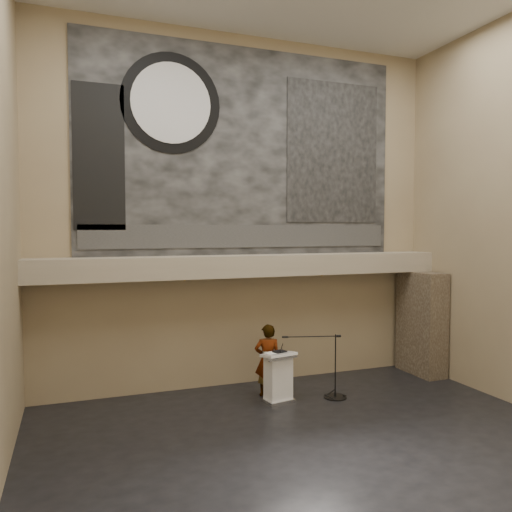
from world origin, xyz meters
name	(u,v)px	position (x,y,z in m)	size (l,w,h in m)	color
floor	(320,448)	(0.00, 0.00, 0.00)	(10.00, 10.00, 0.00)	black
wall_back	(245,212)	(0.00, 4.00, 4.25)	(10.00, 0.02, 8.50)	#8B7758
soffit	(250,266)	(0.00, 3.60, 2.95)	(10.00, 0.80, 0.50)	gray
sprinkler_left	(185,280)	(-1.60, 3.55, 2.67)	(0.04, 0.04, 0.06)	#B2893D
sprinkler_right	(322,275)	(1.90, 3.55, 2.67)	(0.04, 0.04, 0.06)	#B2893D
banner	(245,152)	(0.00, 3.97, 5.70)	(8.00, 0.05, 5.00)	black
banner_text_strip	(246,236)	(0.00, 3.93, 3.65)	(7.76, 0.02, 0.55)	#2E2E2E
banner_clock_rim	(171,103)	(-1.80, 3.93, 6.70)	(2.30, 2.30, 0.02)	black
banner_clock_face	(171,103)	(-1.80, 3.91, 6.70)	(1.84, 1.84, 0.02)	silver
banner_building_print	(333,153)	(2.40, 3.93, 5.80)	(2.60, 0.02, 3.60)	black
banner_brick_print	(99,157)	(-3.40, 3.93, 5.40)	(1.10, 0.02, 3.20)	black
stone_pier	(421,323)	(4.65, 3.15, 1.35)	(0.60, 1.40, 2.70)	#413528
lectern	(278,377)	(0.23, 2.40, 0.55)	(0.77, 0.61, 1.13)	silver
binder	(280,352)	(0.27, 2.43, 1.12)	(0.26, 0.21, 0.04)	black
papers	(272,353)	(0.08, 2.39, 1.10)	(0.23, 0.32, 0.01)	white
speaker_person	(268,360)	(0.17, 2.89, 0.83)	(0.60, 0.40, 1.65)	silver
mic_stand	(333,388)	(1.52, 2.24, 0.21)	(1.44, 0.59, 1.45)	black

